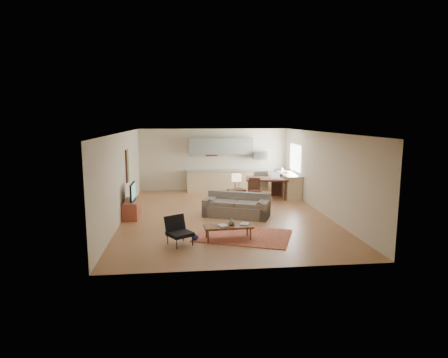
{
  "coord_description": "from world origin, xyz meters",
  "views": [
    {
      "loc": [
        -1.31,
        -11.87,
        3.12
      ],
      "look_at": [
        0.0,
        0.3,
        1.15
      ],
      "focal_mm": 30.0,
      "sensor_mm": 36.0,
      "label": 1
    }
  ],
  "objects": [
    {
      "name": "kitchen_counter_right",
      "position": [
        2.93,
        3.0,
        0.46
      ],
      "size": [
        0.64,
        2.26,
        0.92
      ],
      "primitive_type": null,
      "color": "tan",
      "rests_on": "ground"
    },
    {
      "name": "window_right",
      "position": [
        3.23,
        3.0,
        1.55
      ],
      "size": [
        0.02,
        1.4,
        1.05
      ],
      "primitive_type": "cube",
      "color": "white",
      "rests_on": "room"
    },
    {
      "name": "table_lamp",
      "position": [
        0.5,
        0.87,
        0.96
      ],
      "size": [
        0.42,
        0.42,
        0.55
      ],
      "primitive_type": null,
      "rotation": [
        0.0,
        0.0,
        0.32
      ],
      "color": "beige",
      "rests_on": "console_table"
    },
    {
      "name": "armchair",
      "position": [
        -1.44,
        -2.82,
        0.36
      ],
      "size": [
        0.87,
        0.87,
        0.72
      ],
      "primitive_type": null,
      "rotation": [
        0.0,
        0.0,
        0.54
      ],
      "color": "black",
      "rests_on": "floor"
    },
    {
      "name": "dining_chair_far",
      "position": [
        2.49,
        3.01,
        0.47
      ],
      "size": [
        0.55,
        0.56,
        0.93
      ],
      "primitive_type": null,
      "rotation": [
        0.0,
        0.0,
        2.89
      ],
      "color": "#351D15",
      "rests_on": "floor"
    },
    {
      "name": "triptych",
      "position": [
        -0.1,
        4.47,
        1.75
      ],
      "size": [
        1.7,
        0.04,
        0.5
      ],
      "primitive_type": null,
      "color": "beige",
      "rests_on": "room"
    },
    {
      "name": "dining_table",
      "position": [
        1.91,
        2.39,
        0.41
      ],
      "size": [
        1.72,
        1.14,
        0.82
      ],
      "primitive_type": null,
      "rotation": [
        0.0,
        0.0,
        -0.14
      ],
      "color": "#351D15",
      "rests_on": "floor"
    },
    {
      "name": "book_b",
      "position": [
        0.15,
        -2.4,
        0.39
      ],
      "size": [
        0.43,
        0.45,
        0.02
      ],
      "primitive_type": "imported",
      "rotation": [
        0.0,
        0.0,
        -0.38
      ],
      "color": "navy",
      "rests_on": "coffee_table"
    },
    {
      "name": "coffee_table",
      "position": [
        -0.19,
        -2.52,
        0.19
      ],
      "size": [
        1.29,
        0.58,
        0.38
      ],
      "primitive_type": null,
      "rotation": [
        0.0,
        0.0,
        0.06
      ],
      "color": "#51311B",
      "rests_on": "floor"
    },
    {
      "name": "laptop",
      "position": [
        2.24,
        2.28,
        0.94
      ],
      "size": [
        0.39,
        0.32,
        0.26
      ],
      "primitive_type": null,
      "rotation": [
        0.0,
        0.0,
        -0.2
      ],
      "color": "#A5A8AD",
      "rests_on": "dining_table"
    },
    {
      "name": "book_a",
      "position": [
        -0.44,
        -2.59,
        0.39
      ],
      "size": [
        0.38,
        0.41,
        0.03
      ],
      "primitive_type": "imported",
      "rotation": [
        0.0,
        0.0,
        0.31
      ],
      "color": "maroon",
      "rests_on": "coffee_table"
    },
    {
      "name": "dining_chair_near",
      "position": [
        1.34,
        1.76,
        0.46
      ],
      "size": [
        0.45,
        0.47,
        0.91
      ],
      "primitive_type": null,
      "rotation": [
        0.0,
        0.0,
        -0.03
      ],
      "color": "#351D15",
      "rests_on": "floor"
    },
    {
      "name": "kitchen_range",
      "position": [
        2.0,
        4.18,
        0.45
      ],
      "size": [
        0.62,
        0.62,
        0.9
      ],
      "primitive_type": "cube",
      "color": "#A5A8AD",
      "rests_on": "ground"
    },
    {
      "name": "upper_cabinets",
      "position": [
        0.3,
        4.33,
        1.95
      ],
      "size": [
        2.8,
        0.34,
        0.7
      ],
      "primitive_type": "cube",
      "color": "gray",
      "rests_on": "room"
    },
    {
      "name": "vase",
      "position": [
        -0.1,
        -2.47,
        0.47
      ],
      "size": [
        0.19,
        0.19,
        0.18
      ],
      "primitive_type": "imported",
      "rotation": [
        0.0,
        0.0,
        0.04
      ],
      "color": "black",
      "rests_on": "coffee_table"
    },
    {
      "name": "kitchen_microwave",
      "position": [
        2.0,
        4.2,
        1.55
      ],
      "size": [
        0.62,
        0.4,
        0.35
      ],
      "primitive_type": "cube",
      "color": "#A5A8AD",
      "rests_on": "room"
    },
    {
      "name": "console_table",
      "position": [
        0.5,
        0.87,
        0.34
      ],
      "size": [
        0.68,
        0.54,
        0.69
      ],
      "primitive_type": null,
      "rotation": [
        0.0,
        0.0,
        0.28
      ],
      "color": "#351D15",
      "rests_on": "floor"
    },
    {
      "name": "room",
      "position": [
        0.0,
        0.0,
        1.35
      ],
      "size": [
        9.0,
        9.0,
        9.0
      ],
      "color": "#8E5C38",
      "rests_on": "ground"
    },
    {
      "name": "tv_credenza",
      "position": [
        -3.0,
        0.05,
        0.28
      ],
      "size": [
        0.46,
        1.2,
        0.55
      ],
      "primitive_type": null,
      "color": "brown",
      "rests_on": "floor"
    },
    {
      "name": "tv",
      "position": [
        -2.95,
        0.05,
        0.83
      ],
      "size": [
        0.09,
        0.92,
        0.55
      ],
      "primitive_type": null,
      "color": "black",
      "rests_on": "tv_credenza"
    },
    {
      "name": "rug",
      "position": [
        0.25,
        -2.26,
        0.01
      ],
      "size": [
        2.92,
        2.49,
        0.02
      ],
      "primitive_type": "cube",
      "rotation": [
        0.0,
        0.0,
        -0.38
      ],
      "color": "maroon",
      "rests_on": "floor"
    },
    {
      "name": "kitchen_counter_back",
      "position": [
        0.9,
        4.18,
        0.46
      ],
      "size": [
        4.26,
        0.64,
        0.92
      ],
      "primitive_type": null,
      "color": "tan",
      "rests_on": "ground"
    },
    {
      "name": "wall_art_left",
      "position": [
        -3.21,
        0.9,
        1.55
      ],
      "size": [
        0.06,
        0.42,
        1.1
      ],
      "primitive_type": null,
      "color": "olive",
      "rests_on": "room"
    },
    {
      "name": "soap_bottle",
      "position": [
        2.83,
        3.52,
        1.02
      ],
      "size": [
        0.12,
        0.12,
        0.19
      ],
      "primitive_type": "imported",
      "rotation": [
        0.0,
        0.0,
        0.19
      ],
      "color": "beige",
      "rests_on": "kitchen_counter_right"
    },
    {
      "name": "sofa",
      "position": [
        0.34,
        -0.25,
        0.38
      ],
      "size": [
        2.37,
        1.7,
        0.75
      ],
      "primitive_type": null,
      "rotation": [
        0.0,
        0.0,
        -0.39
      ],
      "color": "#625A4F",
      "rests_on": "floor"
    }
  ]
}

